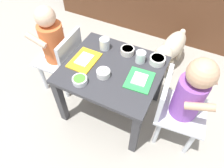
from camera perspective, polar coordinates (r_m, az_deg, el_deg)
ground_plane at (r=1.58m, az=0.00°, el=-6.38°), size 7.00×7.00×0.00m
dining_table at (r=1.31m, az=0.00°, el=2.09°), size 0.59×0.52×0.42m
seated_child_left at (r=1.48m, az=-15.50°, el=10.77°), size 0.29×0.29×0.69m
seated_child_right at (r=1.18m, az=20.00°, el=-2.98°), size 0.31×0.31×0.69m
dog at (r=1.79m, az=16.03°, el=9.57°), size 0.21×0.47×0.32m
food_tray_left at (r=1.31m, az=-7.61°, el=6.58°), size 0.15×0.21×0.02m
food_tray_right at (r=1.20m, az=7.57°, el=1.16°), size 0.16×0.18×0.02m
water_cup_left at (r=1.37m, az=-2.06°, el=10.84°), size 0.07×0.07×0.07m
water_cup_right at (r=1.29m, az=7.82°, el=7.25°), size 0.06×0.06×0.07m
cereal_bowl_left_side at (r=1.30m, az=12.35°, el=6.49°), size 0.10×0.10×0.04m
cereal_bowl_right_side at (r=1.18m, az=-8.85°, el=1.07°), size 0.09×0.09×0.03m
veggie_bowl_far at (r=1.34m, az=4.26°, el=9.16°), size 0.09×0.09×0.04m
veggie_bowl_near at (r=1.20m, az=-2.39°, el=3.04°), size 0.08×0.08×0.04m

